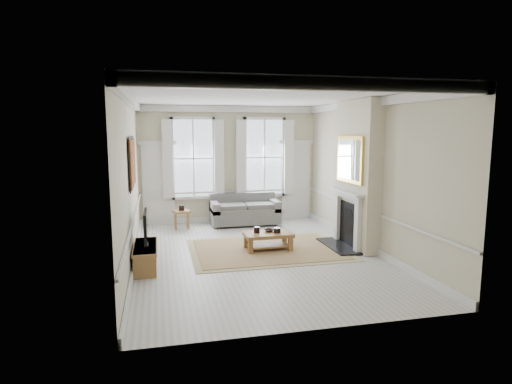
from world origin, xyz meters
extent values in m
plane|color=#B7B5AD|center=(0.00, 0.00, 0.00)|extent=(7.20, 7.20, 0.00)
plane|color=white|center=(0.00, 0.00, 3.40)|extent=(7.20, 7.20, 0.00)
plane|color=beige|center=(0.00, 3.60, 1.70)|extent=(5.20, 0.00, 5.20)
plane|color=beige|center=(-2.60, 0.00, 1.70)|extent=(0.00, 7.20, 7.20)
plane|color=beige|center=(2.60, 0.00, 1.70)|extent=(0.00, 7.20, 7.20)
cube|color=silver|center=(-2.05, 3.56, 1.15)|extent=(0.90, 0.08, 2.30)
cube|color=silver|center=(2.05, 3.56, 1.15)|extent=(0.90, 0.08, 2.30)
cube|color=#A25F1B|center=(-2.56, 0.30, 2.05)|extent=(0.05, 1.66, 1.06)
cube|color=beige|center=(2.43, 0.20, 1.70)|extent=(0.35, 1.70, 3.38)
cube|color=black|center=(2.00, 0.20, 0.03)|extent=(0.55, 1.50, 0.05)
cube|color=silver|center=(2.20, -0.35, 0.57)|extent=(0.10, 0.18, 1.15)
cube|color=silver|center=(2.20, 0.75, 0.57)|extent=(0.10, 0.18, 1.15)
cube|color=silver|center=(2.15, 0.20, 1.30)|extent=(0.20, 1.45, 0.06)
cube|color=black|center=(2.25, 0.20, 0.55)|extent=(0.02, 0.92, 1.00)
cube|color=gold|center=(2.21, 0.20, 2.05)|extent=(0.06, 1.26, 1.06)
cube|color=#61615E|center=(0.35, 3.05, 0.28)|extent=(1.94, 0.94, 0.44)
cube|color=#61615E|center=(0.35, 3.42, 0.66)|extent=(1.94, 0.20, 0.44)
cube|color=#61615E|center=(-0.52, 3.05, 0.54)|extent=(0.20, 0.94, 0.30)
cube|color=#61615E|center=(1.22, 3.05, 0.54)|extent=(0.20, 0.94, 0.30)
cylinder|color=brown|center=(-0.50, 2.70, 0.04)|extent=(0.06, 0.06, 0.08)
cylinder|color=brown|center=(1.20, 3.40, 0.04)|extent=(0.06, 0.06, 0.08)
cube|color=brown|center=(-1.45, 2.97, 0.48)|extent=(0.51, 0.51, 0.06)
cube|color=brown|center=(-1.61, 2.81, 0.22)|extent=(0.05, 0.05, 0.45)
cube|color=brown|center=(-1.29, 2.81, 0.22)|extent=(0.05, 0.05, 0.45)
cube|color=brown|center=(-1.61, 3.13, 0.22)|extent=(0.05, 0.05, 0.45)
cube|color=brown|center=(-1.29, 3.13, 0.22)|extent=(0.05, 0.05, 0.45)
cube|color=#A08052|center=(0.34, 0.34, 0.01)|extent=(3.50, 2.60, 0.02)
cube|color=brown|center=(0.34, 0.34, 0.37)|extent=(1.09, 0.65, 0.08)
cube|color=brown|center=(-0.10, 0.12, 0.16)|extent=(0.10, 0.10, 0.33)
cube|color=brown|center=(0.78, 0.12, 0.16)|extent=(0.10, 0.10, 0.33)
cube|color=brown|center=(-0.10, 0.55, 0.16)|extent=(0.10, 0.10, 0.33)
cube|color=brown|center=(0.78, 0.55, 0.16)|extent=(0.10, 0.10, 0.33)
cylinder|color=black|center=(0.09, 0.39, 0.47)|extent=(0.13, 0.13, 0.13)
cylinder|color=black|center=(0.54, 0.29, 0.46)|extent=(0.16, 0.16, 0.11)
imported|color=black|center=(0.39, 0.44, 0.43)|extent=(0.29, 0.29, 0.05)
cube|color=brown|center=(-2.34, -0.36, 0.23)|extent=(0.42, 1.29, 0.46)
cube|color=black|center=(-2.32, -0.36, 0.48)|extent=(0.08, 0.30, 0.03)
cube|color=black|center=(-2.32, -0.36, 0.87)|extent=(0.05, 0.90, 0.55)
cube|color=black|center=(-2.29, -0.36, 0.87)|extent=(0.01, 0.83, 0.49)
camera|label=1|loc=(-2.04, -8.80, 2.73)|focal=30.00mm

